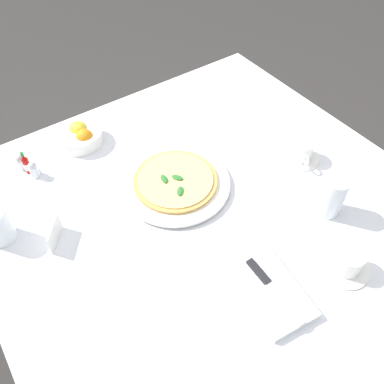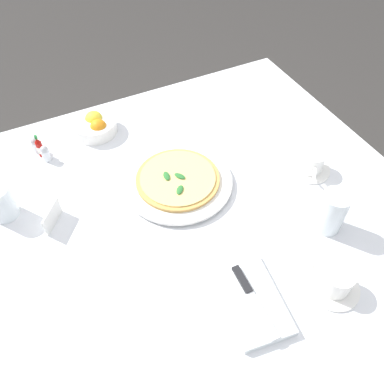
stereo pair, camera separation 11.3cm
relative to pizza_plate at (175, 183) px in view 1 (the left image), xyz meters
The scene contains 14 objects.
ground_plane 0.75m from the pizza_plate, 14.26° to the left, with size 8.00×8.00×0.00m, color #33302D.
dining_table 0.18m from the pizza_plate, 14.26° to the left, with size 1.22×1.22×0.73m.
pizza_plate is the anchor object (origin of this frame).
pizza 0.01m from the pizza_plate, 46.57° to the right, with size 0.25×0.25×0.02m.
coffee_cup_far_left 0.41m from the pizza_plate, 71.56° to the left, with size 0.13×0.13×0.07m.
coffee_cup_near_left 0.52m from the pizza_plate, 22.10° to the left, with size 0.13×0.13×0.07m.
water_glass_back_corner 0.44m from the pizza_plate, 42.80° to the left, with size 0.07×0.07×0.13m.
napkin_folded 0.42m from the pizza_plate, ahead, with size 0.24×0.16×0.02m.
dinner_knife 0.42m from the pizza_plate, ahead, with size 0.20×0.03×0.01m.
citrus_bowl 0.38m from the pizza_plate, 156.84° to the right, with size 0.15×0.15×0.07m.
hot_sauce_bottle 0.46m from the pizza_plate, 132.28° to the right, with size 0.02×0.02×0.08m.
salt_shaker 0.43m from the pizza_plate, 130.43° to the right, with size 0.03×0.03×0.06m.
pepper_shaker 0.49m from the pizza_plate, 133.93° to the right, with size 0.03×0.03×0.06m.
menu_card 0.37m from the pizza_plate, 92.79° to the right, with size 0.07×0.06×0.06m.
Camera 1 is at (0.54, -0.44, 1.60)m, focal length 36.50 mm.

